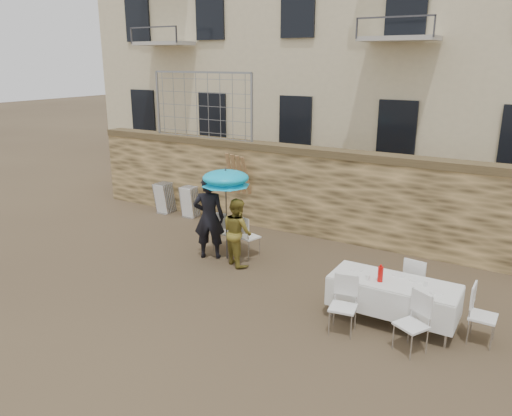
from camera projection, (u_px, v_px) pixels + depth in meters
The scene contains 17 objects.
ground at pixel (175, 308), 9.03m from camera, with size 80.00×80.00×0.00m, color brown.
stone_wall at pixel (298, 190), 12.82m from camera, with size 13.00×0.50×2.20m, color olive.
chain_link_fence at pixel (202, 106), 13.73m from camera, with size 3.20×0.06×1.80m, color gray, non-canonical shape.
man_suit at pixel (209, 218), 11.11m from camera, with size 0.69×0.45×1.89m, color black.
woman_dress at pixel (237, 232), 10.79m from camera, with size 0.72×0.56×1.49m, color #AC9634.
umbrella at pixel (226, 181), 10.74m from camera, with size 1.05×1.05×1.93m.
couple_chair_left at pixel (223, 230), 11.69m from camera, with size 0.48×0.48×0.96m, color white, non-canonical shape.
couple_chair_right at pixel (249, 236), 11.35m from camera, with size 0.48×0.48×0.96m, color white, non-canonical shape.
banquet_table at pixel (394, 283), 8.35m from camera, with size 2.10×0.85×0.78m.
soda_bottle at pixel (380, 274), 8.28m from camera, with size 0.09×0.09×0.26m, color red.
table_chair_front_left at pixel (343, 306), 8.10m from camera, with size 0.48×0.48×0.96m, color white, non-canonical shape.
table_chair_front_right at pixel (411, 324), 7.56m from camera, with size 0.48×0.48×0.96m, color white, non-canonical shape.
table_chair_back at pixel (417, 282), 8.98m from camera, with size 0.48×0.48×0.96m, color white, non-canonical shape.
table_chair_side at pixel (483, 315), 7.82m from camera, with size 0.48×0.48×0.96m, color white, non-canonical shape.
chair_stack_left at pixel (169, 196), 14.72m from camera, with size 0.46×0.55×0.92m, color white, non-canonical shape.
chair_stack_right at pixel (193, 200), 14.27m from camera, with size 0.46×0.47×0.92m, color white, non-canonical shape.
wood_planks at pixel (242, 189), 13.39m from camera, with size 0.70×0.20×2.00m, color #A37749, non-canonical shape.
Camera 1 is at (5.44, -6.22, 4.32)m, focal length 35.00 mm.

